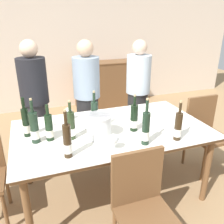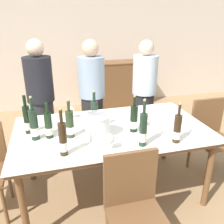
# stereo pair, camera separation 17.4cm
# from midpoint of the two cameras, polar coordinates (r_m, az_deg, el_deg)

# --- Properties ---
(ground_plane) EXTENTS (12.00, 12.00, 0.00)m
(ground_plane) POSITION_cam_midpoint_polar(r_m,az_deg,el_deg) (2.81, 1.87, -18.37)
(ground_plane) COLOR #A37F56
(back_wall) EXTENTS (8.00, 0.10, 2.80)m
(back_wall) POSITION_cam_midpoint_polar(r_m,az_deg,el_deg) (5.03, -8.11, 17.07)
(back_wall) COLOR beige
(back_wall) RESTS_ON ground_plane
(sideboard_cabinet) EXTENTS (1.28, 0.46, 0.95)m
(sideboard_cabinet) POSITION_cam_midpoint_polar(r_m,az_deg,el_deg) (5.08, 1.86, 6.71)
(sideboard_cabinet) COLOR brown
(sideboard_cabinet) RESTS_ON ground_plane
(dining_table) EXTENTS (1.92, 1.09, 0.77)m
(dining_table) POSITION_cam_midpoint_polar(r_m,az_deg,el_deg) (2.41, 2.07, -5.41)
(dining_table) COLOR brown
(dining_table) RESTS_ON ground_plane
(ice_bucket) EXTENTS (0.24, 0.24, 0.22)m
(ice_bucket) POSITION_cam_midpoint_polar(r_m,az_deg,el_deg) (2.18, -1.23, -3.22)
(ice_bucket) COLOR white
(ice_bucket) RESTS_ON dining_table
(wine_bottle_0) EXTENTS (0.07, 0.07, 0.41)m
(wine_bottle_0) POSITION_cam_midpoint_polar(r_m,az_deg,el_deg) (1.91, -9.18, -6.64)
(wine_bottle_0) COLOR #332314
(wine_bottle_0) RESTS_ON dining_table
(wine_bottle_1) EXTENTS (0.07, 0.07, 0.42)m
(wine_bottle_1) POSITION_cam_midpoint_polar(r_m,az_deg,el_deg) (2.05, 9.91, -4.41)
(wine_bottle_1) COLOR #1E3323
(wine_bottle_1) RESTS_ON dining_table
(wine_bottle_2) EXTENTS (0.08, 0.08, 0.37)m
(wine_bottle_2) POSITION_cam_midpoint_polar(r_m,az_deg,el_deg) (2.19, -7.87, -3.09)
(wine_bottle_2) COLOR #28381E
(wine_bottle_2) RESTS_ON dining_table
(wine_bottle_3) EXTENTS (0.07, 0.07, 0.38)m
(wine_bottle_3) POSITION_cam_midpoint_polar(r_m,az_deg,el_deg) (2.35, -17.76, -1.88)
(wine_bottle_3) COLOR black
(wine_bottle_3) RESTS_ON dining_table
(wine_bottle_4) EXTENTS (0.07, 0.07, 0.37)m
(wine_bottle_4) POSITION_cam_midpoint_polar(r_m,az_deg,el_deg) (2.18, 17.63, -4.05)
(wine_bottle_4) COLOR #332314
(wine_bottle_4) RESTS_ON dining_table
(wine_bottle_5) EXTENTS (0.07, 0.07, 0.34)m
(wine_bottle_5) POSITION_cam_midpoint_polar(r_m,az_deg,el_deg) (2.22, -12.87, -3.29)
(wine_bottle_5) COLOR black
(wine_bottle_5) RESTS_ON dining_table
(wine_bottle_6) EXTENTS (0.07, 0.07, 0.37)m
(wine_bottle_6) POSITION_cam_midpoint_polar(r_m,az_deg,el_deg) (2.30, 7.44, -1.77)
(wine_bottle_6) COLOR black
(wine_bottle_6) RESTS_ON dining_table
(wine_bottle_7) EXTENTS (0.07, 0.07, 0.40)m
(wine_bottle_7) POSITION_cam_midpoint_polar(r_m,az_deg,el_deg) (2.32, -2.08, -0.99)
(wine_bottle_7) COLOR #1E3323
(wine_bottle_7) RESTS_ON dining_table
(wine_bottle_8) EXTENTS (0.08, 0.08, 0.41)m
(wine_bottle_8) POSITION_cam_midpoint_polar(r_m,az_deg,el_deg) (2.21, -16.11, -3.16)
(wine_bottle_8) COLOR #1E3323
(wine_bottle_8) RESTS_ON dining_table
(wine_glass_0) EXTENTS (0.08, 0.08, 0.14)m
(wine_glass_0) POSITION_cam_midpoint_polar(r_m,az_deg,el_deg) (2.60, -8.03, 0.38)
(wine_glass_0) COLOR white
(wine_glass_0) RESTS_ON dining_table
(wine_glass_1) EXTENTS (0.09, 0.09, 0.15)m
(wine_glass_1) POSITION_cam_midpoint_polar(r_m,az_deg,el_deg) (1.97, 1.99, -6.63)
(wine_glass_1) COLOR white
(wine_glass_1) RESTS_ON dining_table
(wine_glass_2) EXTENTS (0.08, 0.08, 0.15)m
(wine_glass_2) POSITION_cam_midpoint_polar(r_m,az_deg,el_deg) (2.38, -4.03, -1.34)
(wine_glass_2) COLOR white
(wine_glass_2) RESTS_ON dining_table
(chair_right_end) EXTENTS (0.42, 0.42, 0.91)m
(chair_right_end) POSITION_cam_midpoint_polar(r_m,az_deg,el_deg) (3.12, 24.14, -4.44)
(chair_right_end) COLOR brown
(chair_right_end) RESTS_ON ground_plane
(chair_near_front) EXTENTS (0.42, 0.42, 0.90)m
(chair_near_front) POSITION_cam_midpoint_polar(r_m,az_deg,el_deg) (1.91, 8.20, -21.18)
(chair_near_front) COLOR brown
(chair_near_front) RESTS_ON ground_plane
(person_host) EXTENTS (0.33, 0.33, 1.59)m
(person_host) POSITION_cam_midpoint_polar(r_m,az_deg,el_deg) (3.06, -15.00, 1.66)
(person_host) COLOR #2D2D33
(person_host) RESTS_ON ground_plane
(person_guest_left) EXTENTS (0.33, 0.33, 1.57)m
(person_guest_left) POSITION_cam_midpoint_polar(r_m,az_deg,el_deg) (3.07, -3.19, 2.31)
(person_guest_left) COLOR #262628
(person_guest_left) RESTS_ON ground_plane
(person_guest_right) EXTENTS (0.33, 0.33, 1.54)m
(person_guest_right) POSITION_cam_midpoint_polar(r_m,az_deg,el_deg) (3.36, 9.15, 3.54)
(person_guest_right) COLOR #262628
(person_guest_right) RESTS_ON ground_plane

